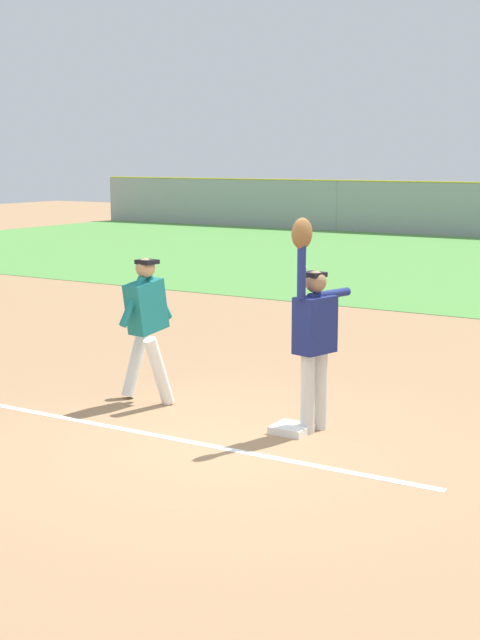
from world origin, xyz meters
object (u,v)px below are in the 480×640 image
(fielder, at_px, (314,328))
(first_base, at_px, (291,429))
(parked_car_red, at_px, (474,213))
(baseball, at_px, (303,268))
(runner, at_px, (146,319))

(fielder, bearing_deg, first_base, 59.07)
(first_base, distance_m, parked_car_red, 28.94)
(fielder, distance_m, baseball, 0.64)
(first_base, xyz_separation_m, fielder, (0.16, 0.17, 1.08))
(runner, distance_m, parked_car_red, 28.29)
(baseball, relative_size, parked_car_red, 0.02)
(runner, xyz_separation_m, parked_car_red, (-5.25, 27.79, -0.32))
(fielder, relative_size, baseball, 30.81)
(first_base, height_order, fielder, fielder)
(first_base, height_order, runner, runner)
(fielder, bearing_deg, parked_car_red, -61.65)
(parked_car_red, bearing_deg, first_base, -81.53)
(fielder, relative_size, runner, 1.33)
(first_base, distance_m, baseball, 1.71)
(fielder, distance_m, parked_car_red, 28.82)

